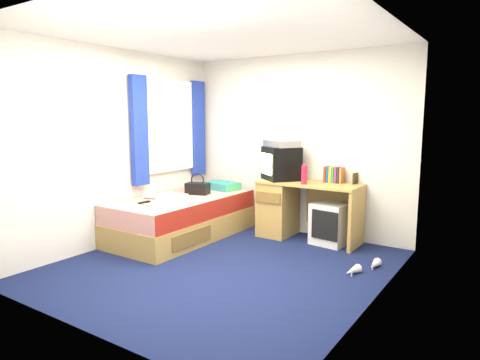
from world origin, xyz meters
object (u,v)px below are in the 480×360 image
Objects in this scene: crt_tv at (281,163)px; water_bottle at (152,196)px; storage_cube at (331,223)px; aerosol_can at (300,174)px; bed at (182,217)px; desk at (290,206)px; towel at (172,199)px; magazine at (175,195)px; handbag at (198,188)px; remote_control at (144,202)px; white_heels at (363,268)px; pink_water_bottle at (304,175)px; vcr at (282,144)px; colour_swatch_fan at (149,205)px; picture_frame at (355,178)px; pillow at (222,186)px.

crt_tv is 1.74m from water_bottle.
storage_cube is 0.75m from aerosol_can.
desk is at bearing 35.14° from bed.
towel is 0.51m from magazine.
desk is at bearing -173.46° from storage_cube.
handbag reaches higher than water_bottle.
desk reaches higher than remote_control.
aerosol_can is at bearing 38.34° from water_bottle.
towel is 1.92× the size of remote_control.
bed is 0.51m from towel.
remote_control reaches higher than white_heels.
vcr is at bearing 156.74° from pink_water_bottle.
magazine is at bearing -108.40° from crt_tv.
bed is at bearing -147.33° from storage_cube.
pink_water_bottle is at bearing 42.79° from colour_swatch_fan.
water_bottle reaches higher than magazine.
storage_cube reaches higher than white_heels.
picture_frame reaches higher than bed.
aerosol_can is at bearing 125.64° from pink_water_bottle.
vcr reaches higher than picture_frame.
picture_frame is at bearing 7.81° from pillow.
magazine reaches higher than white_heels.
pink_water_bottle is (0.42, -0.18, -0.11)m from crt_tv.
towel is 0.39m from water_bottle.
bed is 8.90× the size of pink_water_bottle.
handbag reaches higher than white_heels.
towel is (-1.00, -1.18, 0.19)m from desk.
pink_water_bottle is at bearing -4.98° from pillow.
vcr is at bearing 12.83° from handbag.
remote_control is (0.04, -0.60, 0.00)m from magazine.
pink_water_bottle is at bearing 20.84° from magazine.
picture_frame reaches higher than water_bottle.
storage_cube is 2.00m from towel.
towel is (0.12, -0.63, -0.03)m from handbag.
crt_tv is (-0.15, 0.00, 0.56)m from desk.
bed is 1.63m from vcr.
aerosol_can reaches higher than bed.
vcr is (0.93, 0.06, 0.64)m from pillow.
picture_frame is (0.94, 0.20, -0.15)m from crt_tv.
bed is at bearing -13.75° from magazine.
pillow is 3.04× the size of remote_control.
bed is at bearing 94.19° from colour_swatch_fan.
picture_frame is 0.40× the size of handbag.
storage_cube is (1.66, 0.04, -0.33)m from pillow.
storage_cube is 0.70m from pink_water_bottle.
remote_control is (-1.13, -1.38, -0.42)m from crt_tv.
desk reaches higher than white_heels.
aerosol_can is (0.11, 0.05, 0.43)m from desk.
remote_control is (-1.39, -1.43, -0.29)m from aerosol_can.
remote_control is (-2.07, -1.58, -0.27)m from picture_frame.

